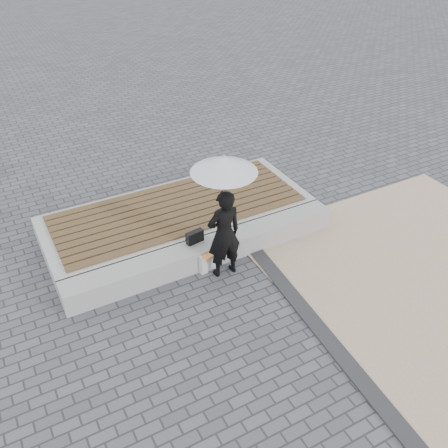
{
  "coord_description": "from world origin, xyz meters",
  "views": [
    {
      "loc": [
        -2.93,
        -4.45,
        5.49
      ],
      "look_at": [
        0.12,
        1.19,
        1.0
      ],
      "focal_mm": 39.63,
      "sensor_mm": 36.0,
      "label": 1
    }
  ],
  "objects_px": {
    "woman": "(224,234)",
    "canvas_tote": "(207,261)",
    "handbag": "(195,237)",
    "seating_ledge": "(207,252)",
    "parasol": "(224,164)"
  },
  "relations": [
    {
      "from": "woman",
      "to": "canvas_tote",
      "type": "xyz_separation_m",
      "value": [
        -0.21,
        0.21,
        -0.62
      ]
    },
    {
      "from": "handbag",
      "to": "canvas_tote",
      "type": "relative_size",
      "value": 0.86
    },
    {
      "from": "woman",
      "to": "canvas_tote",
      "type": "height_order",
      "value": "woman"
    },
    {
      "from": "woman",
      "to": "seating_ledge",
      "type": "bearing_deg",
      "value": -73.11
    },
    {
      "from": "seating_ledge",
      "to": "handbag",
      "type": "height_order",
      "value": "handbag"
    },
    {
      "from": "seating_ledge",
      "to": "parasol",
      "type": "bearing_deg",
      "value": -74.06
    },
    {
      "from": "parasol",
      "to": "handbag",
      "type": "relative_size",
      "value": 4.18
    },
    {
      "from": "parasol",
      "to": "handbag",
      "type": "height_order",
      "value": "parasol"
    },
    {
      "from": "seating_ledge",
      "to": "woman",
      "type": "relative_size",
      "value": 3.11
    },
    {
      "from": "canvas_tote",
      "to": "parasol",
      "type": "bearing_deg",
      "value": -56.81
    },
    {
      "from": "seating_ledge",
      "to": "canvas_tote",
      "type": "distance_m",
      "value": 0.23
    },
    {
      "from": "woman",
      "to": "parasol",
      "type": "height_order",
      "value": "parasol"
    },
    {
      "from": "woman",
      "to": "parasol",
      "type": "distance_m",
      "value": 1.26
    },
    {
      "from": "canvas_tote",
      "to": "seating_ledge",
      "type": "bearing_deg",
      "value": 54.06
    },
    {
      "from": "seating_ledge",
      "to": "woman",
      "type": "bearing_deg",
      "value": -74.06
    }
  ]
}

